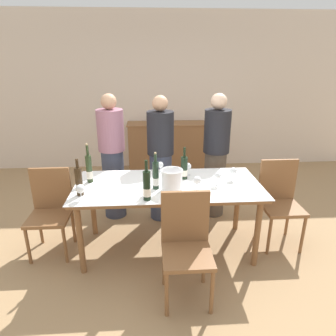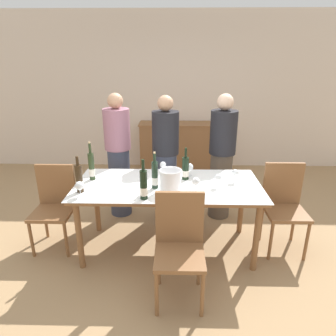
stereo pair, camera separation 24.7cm
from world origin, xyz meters
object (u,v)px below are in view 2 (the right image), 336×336
at_px(dining_table, 168,191).
at_px(wine_glass_2, 190,167).
at_px(sideboard_cabinet, 178,147).
at_px(wine_glass_1, 79,186).
at_px(wine_glass_3, 218,178).
at_px(person_host, 119,157).
at_px(ice_bucket, 170,180).
at_px(wine_bottle_4, 92,167).
at_px(chair_right_end, 284,201).
at_px(chair_left_end, 55,201).
at_px(wine_glass_4, 196,182).
at_px(wine_bottle_1, 155,175).
at_px(wine_bottle_0, 185,169).
at_px(person_guest_left, 166,160).
at_px(chair_near_front, 179,241).
at_px(wine_glass_5, 163,165).
at_px(wine_bottle_3, 79,179).
at_px(person_guest_right, 222,158).
at_px(wine_glass_0, 235,173).
at_px(wine_bottle_2, 144,185).

bearing_deg(dining_table, wine_glass_2, 45.65).
relative_size(sideboard_cabinet, wine_glass_1, 9.50).
distance_m(wine_glass_3, person_host, 1.45).
bearing_deg(ice_bucket, wine_glass_3, 12.17).
relative_size(wine_bottle_4, chair_right_end, 0.44).
bearing_deg(chair_left_end, wine_glass_4, -10.40).
height_order(wine_bottle_1, wine_glass_1, wine_bottle_1).
relative_size(wine_bottle_4, wine_glass_4, 2.65).
xyz_separation_m(wine_bottle_1, wine_glass_1, (-0.69, -0.21, -0.03)).
relative_size(wine_bottle_0, person_guest_left, 0.22).
distance_m(wine_bottle_4, chair_near_front, 1.28).
relative_size(wine_glass_4, chair_left_end, 0.17).
relative_size(wine_glass_1, wine_glass_5, 1.17).
relative_size(wine_bottle_3, person_guest_right, 0.23).
relative_size(ice_bucket, wine_bottle_3, 0.60).
xyz_separation_m(wine_glass_3, person_guest_left, (-0.55, 0.77, -0.08)).
bearing_deg(sideboard_cabinet, person_host, -114.76).
bearing_deg(wine_bottle_3, wine_glass_5, 34.64).
bearing_deg(ice_bucket, wine_glass_5, 100.48).
height_order(dining_table, wine_bottle_1, wine_bottle_1).
distance_m(dining_table, wine_glass_0, 0.73).
bearing_deg(wine_glass_5, person_guest_left, 87.14).
xyz_separation_m(wine_bottle_0, person_guest_left, (-0.23, 0.57, -0.10)).
bearing_deg(wine_bottle_4, ice_bucket, -18.11).
distance_m(wine_bottle_1, chair_near_front, 0.72).
relative_size(wine_bottle_4, chair_near_front, 0.44).
bearing_deg(chair_near_front, wine_glass_5, 100.01).
xyz_separation_m(wine_glass_5, chair_near_front, (0.18, -1.01, -0.32)).
height_order(person_guest_left, person_guest_right, person_guest_right).
bearing_deg(wine_glass_4, wine_glass_0, 31.91).
bearing_deg(person_host, chair_left_end, -129.92).
distance_m(wine_glass_5, chair_left_end, 1.27).
xyz_separation_m(ice_bucket, wine_bottle_3, (-0.88, -0.04, 0.02)).
bearing_deg(wine_bottle_1, ice_bucket, -21.90).
relative_size(chair_left_end, person_host, 0.57).
bearing_deg(wine_glass_4, dining_table, 144.72).
bearing_deg(person_guest_left, wine_bottle_2, -99.06).
height_order(sideboard_cabinet, wine_glass_3, wine_glass_3).
bearing_deg(wine_glass_4, chair_near_front, -108.30).
bearing_deg(wine_bottle_1, sideboard_cabinet, 84.17).
relative_size(wine_bottle_1, wine_glass_3, 2.68).
bearing_deg(wine_bottle_0, wine_glass_1, -155.81).
relative_size(wine_bottle_4, person_guest_right, 0.26).
relative_size(wine_bottle_1, person_host, 0.23).
xyz_separation_m(dining_table, wine_glass_3, (0.50, -0.06, 0.17)).
height_order(sideboard_cabinet, wine_bottle_3, wine_bottle_3).
relative_size(dining_table, chair_right_end, 2.01).
xyz_separation_m(dining_table, ice_bucket, (0.03, -0.16, 0.19)).
xyz_separation_m(wine_glass_3, chair_near_front, (-0.39, -0.61, -0.33)).
height_order(ice_bucket, wine_glass_4, ice_bucket).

